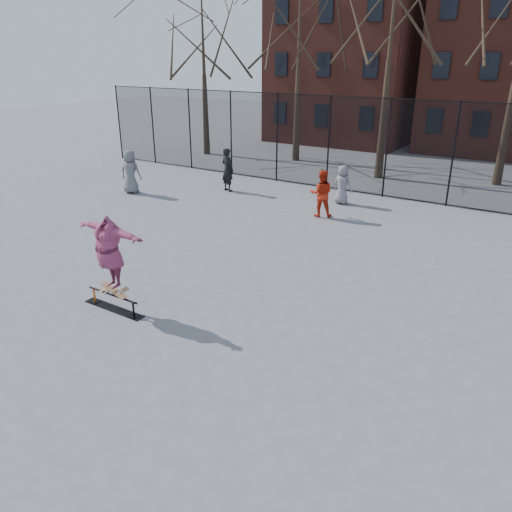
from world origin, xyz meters
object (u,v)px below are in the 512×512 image
Objects in this scene: bystander_red at (321,194)px; skater at (110,257)px; skate_rail at (114,303)px; bystander_black at (228,170)px; bystander_extra at (342,185)px; bystander_grey at (130,172)px; skateboard at (114,293)px.

skater is at bearing 59.33° from bystander_red.
skate_rail is 0.95× the size of bystander_black.
skate_rail is 11.24m from bystander_extra.
bystander_black is at bearing -159.88° from bystander_grey.
bystander_red reaches higher than skateboard.
bystander_red is at bearing 85.46° from skateboard.
skater is 11.23m from bystander_extra.
bystander_grey is at bearing 133.87° from skate_rail.
bystander_extra is (-0.05, 1.98, -0.08)m from bystander_red.
bystander_extra is at bearing -175.70° from bystander_grey.
skate_rail is 1.17m from skater.
skateboard is 11.24m from bystander_black.
bystander_red is at bearing 85.05° from skate_rail.
skate_rail is 9.28m from bystander_red.
bystander_black is (-4.26, 10.37, 0.78)m from skate_rail.
skateboard is at bearing 0.00° from skate_rail.
bystander_red is at bearing 171.64° from bystander_grey.
bystander_black is (-4.33, 10.37, -0.39)m from skater.
bystander_grey is (-7.58, 7.82, 0.48)m from skateboard.
bystander_extra is (8.27, 3.38, -0.15)m from bystander_grey.
skate_rail is 11.23m from bystander_black.
skate_rail is at bearing 128.65° from bystander_black.
bystander_black reaches higher than bystander_red.
skater is 9.26m from bystander_red.
bystander_black is 1.21× the size of bystander_extra.
skater is 1.34× the size of bystander_extra.
bystander_grey is 1.07× the size of bystander_red.
skateboard is 0.42× the size of bystander_grey.
bystander_extra is at bearing -154.26° from bystander_black.
bystander_black is 1.09× the size of bystander_red.
skate_rail is 0.86× the size of skater.
bystander_black reaches higher than bystander_extra.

